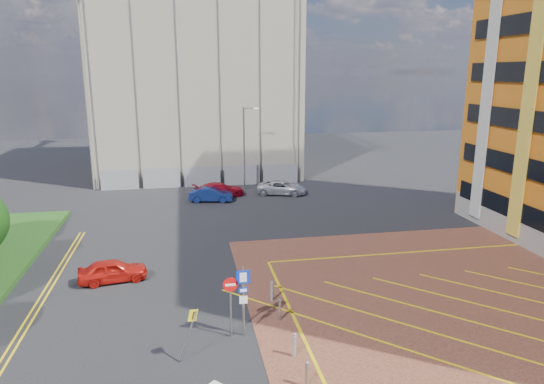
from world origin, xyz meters
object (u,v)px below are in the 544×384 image
object	(u,v)px
car_red_left	(113,271)
car_blue_back	(211,195)
car_silver_back	(282,188)
lamp_back	(245,145)
car_red_back	(219,190)
sign_cluster	(239,295)
warning_sign	(190,329)

from	to	relation	value
car_red_left	car_blue_back	bearing A→B (deg)	-30.68
car_red_left	car_silver_back	size ratio (longest dim) A/B	0.79
lamp_back	car_red_back	bearing A→B (deg)	-136.39
sign_cluster	car_red_left	distance (m)	9.37
car_red_left	car_silver_back	world-z (taller)	car_silver_back
warning_sign	car_blue_back	world-z (taller)	warning_sign
car_red_left	car_red_back	bearing A→B (deg)	-31.51
lamp_back	car_red_back	world-z (taller)	lamp_back
lamp_back	car_red_left	xyz separation A→B (m)	(-9.94, -20.08, -3.74)
sign_cluster	car_red_left	xyz separation A→B (m)	(-6.15, 6.94, -1.33)
sign_cluster	car_red_left	bearing A→B (deg)	131.58
car_red_back	car_silver_back	bearing A→B (deg)	-108.57
lamp_back	car_red_back	distance (m)	5.28
car_red_back	car_silver_back	distance (m)	5.86
warning_sign	car_red_back	distance (m)	26.15
sign_cluster	car_blue_back	xyz separation A→B (m)	(0.18, 22.96, -1.32)
lamp_back	car_red_left	size ratio (longest dim) A/B	2.20
warning_sign	car_red_back	bearing A→B (deg)	83.08
lamp_back	warning_sign	size ratio (longest dim) A/B	3.57
car_blue_back	car_silver_back	size ratio (longest dim) A/B	0.83
sign_cluster	car_silver_back	bearing A→B (deg)	74.22
warning_sign	car_blue_back	bearing A→B (deg)	84.67
car_red_left	car_blue_back	world-z (taller)	car_blue_back
lamp_back	car_red_left	world-z (taller)	lamp_back
sign_cluster	warning_sign	world-z (taller)	sign_cluster
car_red_left	warning_sign	bearing A→B (deg)	-163.65
sign_cluster	car_red_back	size ratio (longest dim) A/B	0.68
lamp_back	car_blue_back	distance (m)	6.58
warning_sign	lamp_back	bearing A→B (deg)	78.34
car_red_back	warning_sign	bearing A→B (deg)	154.25
warning_sign	car_red_left	bearing A→B (deg)	115.48
warning_sign	car_silver_back	size ratio (longest dim) A/B	0.49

